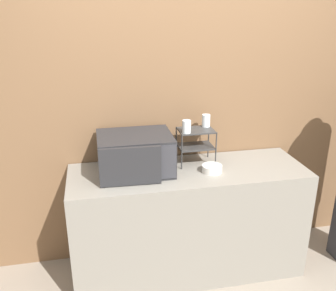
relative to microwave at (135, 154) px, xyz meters
The scene contains 7 objects.
wall_back 0.56m from the microwave, 35.96° to the left, with size 8.00×0.06×2.60m.
counter 0.72m from the microwave, ahead, with size 1.83×0.62×0.90m.
microwave is the anchor object (origin of this frame).
dish_rack 0.50m from the microwave, ahead, with size 0.28×0.20×0.28m.
glass_front_left 0.44m from the microwave, ahead, with size 0.07×0.07×0.10m.
glass_back_right 0.63m from the microwave, 13.32° to the left, with size 0.07×0.07×0.10m.
bowl 0.59m from the microwave, 11.40° to the right, with size 0.15×0.15×0.05m.
Camera 1 is at (-0.68, -2.22, 2.10)m, focal length 40.00 mm.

